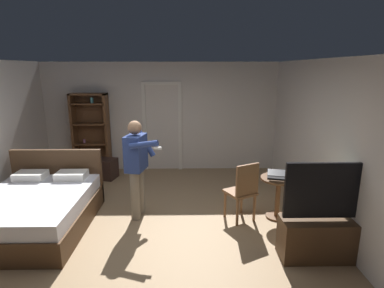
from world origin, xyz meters
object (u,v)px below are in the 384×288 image
Objects in this scene: laptop at (278,176)px; tv_flatscreen at (329,231)px; bed at (36,209)px; bookshelf at (91,130)px; wooden_chair at (243,189)px; bottle_on_table at (290,174)px; side_table at (278,191)px; suitcase_dark at (105,169)px; person_blue_shirt at (137,163)px.

tv_flatscreen is at bearing -70.90° from laptop.
tv_flatscreen reaches higher than bed.
bookshelf is (0.11, 2.66, 0.71)m from bed.
tv_flatscreen reaches higher than wooden_chair.
wooden_chair is at bearing -173.29° from laptop.
bottle_on_table is at bearing -11.93° from laptop.
bed is 4.02m from bottle_on_table.
suitcase_dark is (-3.36, 1.94, -0.24)m from side_table.
bed is 1.23× the size of person_blue_shirt.
bed is 3.26m from wooden_chair.
bed reaches higher than bottle_on_table.
wooden_chair is (-0.60, -0.11, 0.08)m from side_table.
bottle_on_table is (0.18, -0.04, 0.05)m from laptop.
person_blue_shirt is at bearing 177.51° from side_table.
suitcase_dark is at bearing 140.31° from tv_flatscreen.
person_blue_shirt is at bearing 12.59° from bed.
bed is 3.84m from laptop.
person_blue_shirt reaches higher than bottle_on_table.
laptop is (3.81, 0.20, 0.45)m from bed.
side_table is 1.75× the size of laptop.
bookshelf reaches higher than bed.
bookshelf is at bearing 121.68° from person_blue_shirt.
tv_flatscreen is 4.80m from suitcase_dark.
tv_flatscreen reaches higher than laptop.
side_table is 2.98× the size of bottle_on_table.
laptop is at bearing 6.71° from wooden_chair.
bottle_on_table is at bearing -15.99° from suitcase_dark.
bookshelf is 1.43× the size of tv_flatscreen.
bed is at bearing 168.13° from tv_flatscreen.
laptop is at bearing -134.50° from side_table.
side_table is (3.85, 0.24, 0.16)m from bed.
side_table is at bearing 150.26° from bottle_on_table.
suitcase_dark is at bearing 77.31° from bed.
bookshelf is 1.90× the size of wooden_chair.
person_blue_shirt is at bearing 176.41° from laptop.
bottle_on_table reaches higher than laptop.
side_table is 0.43× the size of person_blue_shirt.
tv_flatscreen is 2.97m from person_blue_shirt.
bottle_on_table is 4.08m from suitcase_dark.
wooden_chair is at bearing -6.95° from person_blue_shirt.
bottle_on_table is 0.24× the size of wooden_chair.
bookshelf is at bearing 147.24° from bottle_on_table.
wooden_chair is 2.00× the size of suitcase_dark.
tv_flatscreen reaches higher than suitcase_dark.
laptop is at bearing -16.85° from suitcase_dark.
wooden_chair is at bearing 2.38° from bed.
wooden_chair is at bearing -38.81° from bookshelf.
tv_flatscreen is at bearing -25.66° from suitcase_dark.
side_table reaches higher than suitcase_dark.
bookshelf is at bearing 142.94° from suitcase_dark.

